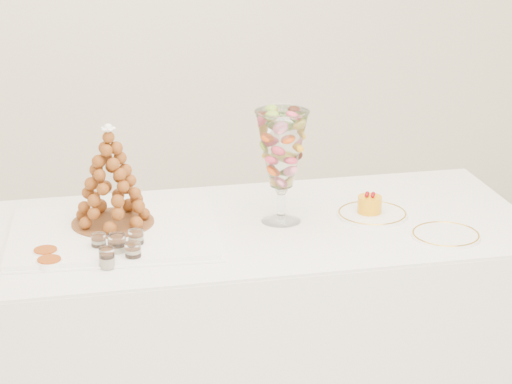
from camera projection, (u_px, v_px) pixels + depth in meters
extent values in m
cube|color=white|center=(223.00, 336.00, 3.42)|extent=(2.11, 0.93, 0.78)
cube|color=white|center=(222.00, 229.00, 3.29)|extent=(2.10, 0.93, 0.01)
cube|color=white|center=(112.00, 234.00, 3.21)|extent=(0.71, 0.57, 0.02)
cylinder|color=white|center=(281.00, 218.00, 3.34)|extent=(0.13, 0.13, 0.02)
cylinder|color=white|center=(281.00, 202.00, 3.32)|extent=(0.03, 0.03, 0.09)
sphere|color=white|center=(281.00, 189.00, 3.31)|extent=(0.04, 0.04, 0.04)
cylinder|color=white|center=(372.00, 214.00, 3.39)|extent=(0.24, 0.24, 0.01)
cylinder|color=white|center=(446.00, 235.00, 3.21)|extent=(0.22, 0.22, 0.01)
cylinder|color=white|center=(99.00, 243.00, 3.08)|extent=(0.05, 0.05, 0.06)
cylinder|color=white|center=(117.00, 246.00, 3.04)|extent=(0.07, 0.07, 0.08)
cylinder|color=white|center=(136.00, 240.00, 3.10)|extent=(0.06, 0.06, 0.07)
cylinder|color=white|center=(107.00, 258.00, 2.97)|extent=(0.06, 0.06, 0.06)
cylinder|color=white|center=(133.00, 253.00, 3.00)|extent=(0.06, 0.06, 0.07)
cylinder|color=white|center=(46.00, 254.00, 3.05)|extent=(0.08, 0.08, 0.02)
cylinder|color=white|center=(49.00, 264.00, 2.98)|extent=(0.08, 0.08, 0.02)
cylinder|color=brown|center=(113.00, 222.00, 3.26)|extent=(0.27, 0.27, 0.01)
cone|color=brown|center=(110.00, 175.00, 3.21)|extent=(0.25, 0.25, 0.32)
sphere|color=white|center=(108.00, 129.00, 3.16)|extent=(0.03, 0.03, 0.03)
cylinder|color=orange|center=(370.00, 204.00, 3.38)|extent=(0.08, 0.08, 0.06)
sphere|color=maroon|center=(373.00, 194.00, 3.37)|extent=(0.01, 0.01, 0.01)
sphere|color=maroon|center=(367.00, 193.00, 3.38)|extent=(0.01, 0.01, 0.01)
sphere|color=maroon|center=(367.00, 195.00, 3.36)|extent=(0.01, 0.01, 0.01)
sphere|color=maroon|center=(373.00, 196.00, 3.36)|extent=(0.01, 0.01, 0.01)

